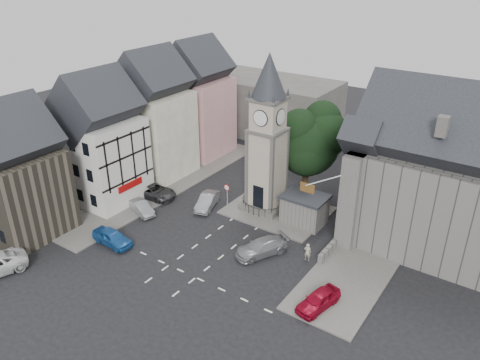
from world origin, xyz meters
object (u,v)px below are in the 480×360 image
Objects in this scene: clock_tower at (267,136)px; pedestrian at (307,252)px; car_west_blue at (112,237)px; stone_shelter at (304,209)px; car_east_red at (318,300)px.

pedestrian is (8.00, -5.99, -7.27)m from clock_tower.
pedestrian reaches higher than car_west_blue.
clock_tower is 12.36m from pedestrian.
car_east_red is at bearing -57.46° from stone_shelter.
stone_shelter reaches higher than car_east_red.
stone_shelter reaches higher than pedestrian.
pedestrian is (3.20, -5.50, -0.69)m from stone_shelter.
pedestrian is at bearing -36.83° from clock_tower.
clock_tower is at bearing -51.59° from pedestrian.
car_east_red is at bearing 110.23° from pedestrian.
car_west_blue is 2.51× the size of pedestrian.
pedestrian is (-3.50, 5.00, 0.16)m from car_east_red.
stone_shelter is 6.40m from pedestrian.
clock_tower is 9.52× the size of pedestrian.
clock_tower is 17.56m from car_east_red.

